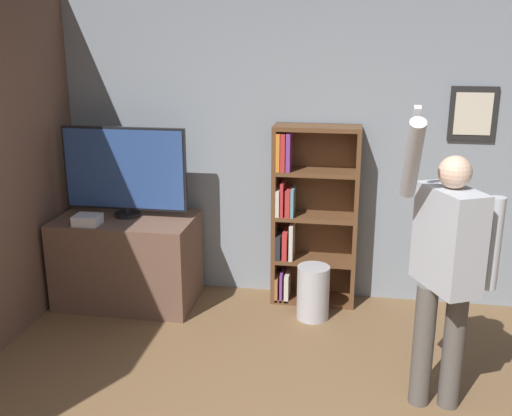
# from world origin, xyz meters

# --- Properties ---
(wall_back) EXTENTS (6.19, 0.09, 2.70)m
(wall_back) POSITION_xyz_m (0.01, 2.85, 1.35)
(wall_back) COLOR gray
(wall_back) RESTS_ON ground_plane
(tv_ledge) EXTENTS (1.16, 0.69, 0.76)m
(tv_ledge) POSITION_xyz_m (-1.47, 2.40, 0.38)
(tv_ledge) COLOR brown
(tv_ledge) RESTS_ON ground_plane
(television) EXTENTS (1.06, 0.22, 0.76)m
(television) POSITION_xyz_m (-1.47, 2.45, 1.15)
(television) COLOR black
(television) RESTS_ON tv_ledge
(game_console) EXTENTS (0.21, 0.18, 0.08)m
(game_console) POSITION_xyz_m (-1.70, 2.17, 0.80)
(game_console) COLOR white
(game_console) RESTS_ON tv_ledge
(bookshelf) EXTENTS (0.71, 0.28, 1.54)m
(bookshelf) POSITION_xyz_m (0.05, 2.67, 0.77)
(bookshelf) COLOR brown
(bookshelf) RESTS_ON ground_plane
(person) EXTENTS (0.59, 0.56, 1.90)m
(person) POSITION_xyz_m (0.98, 1.26, 0.97)
(person) COLOR #56514C
(person) RESTS_ON ground_plane
(waste_bin) EXTENTS (0.26, 0.26, 0.45)m
(waste_bin) POSITION_xyz_m (0.13, 2.33, 0.22)
(waste_bin) COLOR #B7B7BC
(waste_bin) RESTS_ON ground_plane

